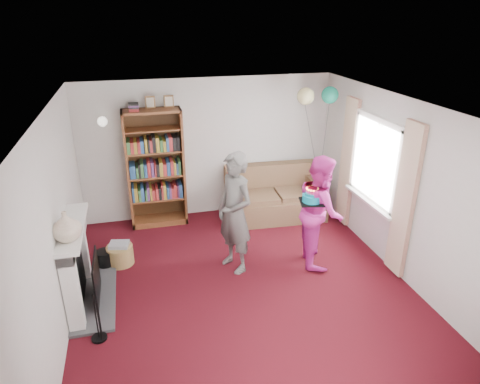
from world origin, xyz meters
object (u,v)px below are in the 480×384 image
object	(u,v)px
sofa	(274,197)
person_striped	(235,213)
bookcase	(156,170)
birthday_cake	(312,198)
person_magenta	(320,211)

from	to	relation	value
sofa	person_striped	bearing A→B (deg)	-122.56
bookcase	birthday_cake	world-z (taller)	bookcase
sofa	person_striped	xyz separation A→B (m)	(-1.14, -1.57, 0.55)
sofa	birthday_cake	xyz separation A→B (m)	(-0.06, -1.77, 0.75)
birthday_cake	sofa	bearing A→B (deg)	88.01
sofa	person_magenta	world-z (taller)	person_magenta
sofa	birthday_cake	size ratio (longest dim) A/B	5.30
sofa	person_striped	world-z (taller)	person_striped
sofa	person_striped	size ratio (longest dim) A/B	0.97
birthday_cake	bookcase	bearing A→B (deg)	135.64
person_striped	birthday_cake	world-z (taller)	person_striped
birthday_cake	person_magenta	bearing A→B (deg)	25.40
person_magenta	birthday_cake	world-z (taller)	person_magenta
bookcase	sofa	xyz separation A→B (m)	(2.11, -0.23, -0.66)
person_striped	sofa	bearing A→B (deg)	119.18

